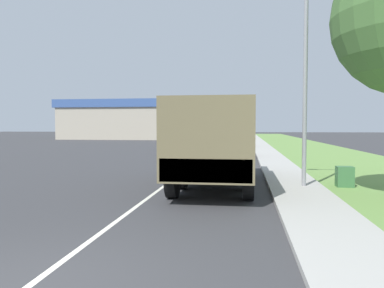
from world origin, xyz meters
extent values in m
plane|color=#38383A|center=(0.00, 40.00, 0.00)|extent=(180.00, 180.00, 0.00)
cube|color=silver|center=(0.00, 40.00, 0.00)|extent=(0.12, 120.00, 0.00)
cube|color=#ADAAA3|center=(4.50, 40.00, 0.06)|extent=(1.80, 120.00, 0.12)
cube|color=#6B9347|center=(8.90, 40.00, 0.01)|extent=(7.00, 120.00, 0.02)
cube|color=#474C38|center=(1.81, 11.57, 1.55)|extent=(2.49, 2.13, 1.85)
cube|color=brown|center=(1.81, 7.76, 1.75)|extent=(2.49, 5.49, 2.25)
cube|color=#474C38|center=(1.81, 5.07, 0.98)|extent=(2.37, 0.10, 0.60)
cube|color=red|center=(0.88, 5.05, 1.18)|extent=(0.12, 0.06, 0.12)
cube|color=red|center=(2.75, 5.05, 1.18)|extent=(0.12, 0.06, 0.12)
cylinder|color=black|center=(0.72, 11.46, 0.60)|extent=(0.30, 1.20, 1.20)
cylinder|color=black|center=(2.91, 11.46, 0.60)|extent=(0.30, 1.20, 1.20)
cylinder|color=black|center=(0.72, 6.39, 0.60)|extent=(0.30, 1.20, 1.20)
cylinder|color=black|center=(2.91, 6.39, 0.60)|extent=(0.30, 1.20, 1.20)
cylinder|color=black|center=(0.72, 8.03, 0.60)|extent=(0.30, 1.20, 1.20)
cylinder|color=black|center=(2.91, 8.03, 0.60)|extent=(0.30, 1.20, 1.20)
cube|color=black|center=(1.79, 20.75, 0.52)|extent=(1.94, 4.09, 0.68)
cube|color=black|center=(1.79, 20.84, 1.21)|extent=(1.70, 1.84, 0.70)
cylinder|color=black|center=(0.92, 22.06, 0.32)|extent=(0.20, 0.64, 0.64)
cylinder|color=black|center=(2.66, 22.06, 0.32)|extent=(0.20, 0.64, 0.64)
cylinder|color=black|center=(0.92, 19.45, 0.32)|extent=(0.20, 0.64, 0.64)
cylinder|color=black|center=(2.66, 19.45, 0.32)|extent=(0.20, 0.64, 0.64)
cube|color=#336B3D|center=(2.20, 33.10, 0.55)|extent=(1.83, 4.01, 0.74)
cube|color=black|center=(2.20, 33.18, 1.30)|extent=(1.61, 1.81, 0.75)
cylinder|color=black|center=(1.38, 34.38, 0.32)|extent=(0.20, 0.64, 0.64)
cylinder|color=black|center=(3.01, 34.38, 0.32)|extent=(0.20, 0.64, 0.64)
cylinder|color=black|center=(1.38, 31.81, 0.32)|extent=(0.20, 0.64, 0.64)
cylinder|color=black|center=(3.01, 31.81, 0.32)|extent=(0.20, 0.64, 0.64)
cylinder|color=gray|center=(4.75, 8.48, 4.00)|extent=(0.14, 0.14, 7.75)
cube|color=#3D7042|center=(6.20, 9.08, 0.37)|extent=(0.55, 0.45, 0.70)
cube|color=#B2A893|center=(-16.63, 56.34, 2.51)|extent=(19.86, 11.60, 5.01)
cube|color=#385693|center=(-16.63, 56.34, 5.64)|extent=(20.65, 12.06, 1.25)
camera|label=1|loc=(2.80, -4.28, 2.10)|focal=35.00mm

